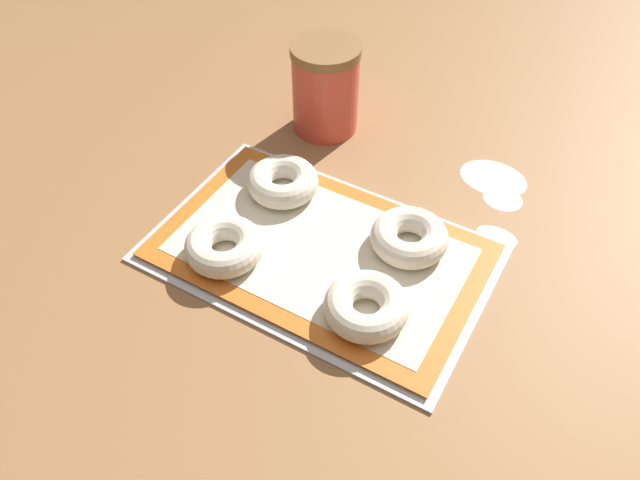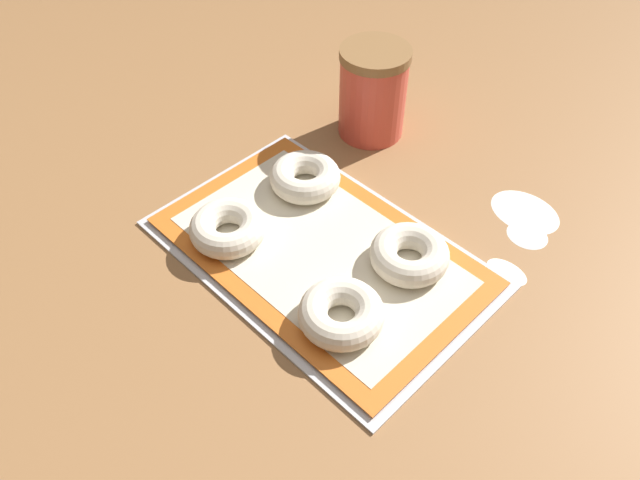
# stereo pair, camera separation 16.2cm
# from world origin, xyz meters

# --- Properties ---
(ground_plane) EXTENTS (2.80, 2.80, 0.00)m
(ground_plane) POSITION_xyz_m (0.00, 0.00, 0.00)
(ground_plane) COLOR olive
(baking_tray) EXTENTS (0.49, 0.31, 0.01)m
(baking_tray) POSITION_xyz_m (0.02, -0.01, 0.00)
(baking_tray) COLOR silver
(baking_tray) RESTS_ON ground_plane
(baking_mat) EXTENTS (0.47, 0.29, 0.00)m
(baking_mat) POSITION_xyz_m (0.02, -0.01, 0.01)
(baking_mat) COLOR orange
(baking_mat) RESTS_ON baking_tray
(bagel_front_left) EXTENTS (0.11, 0.11, 0.04)m
(bagel_front_left) POSITION_xyz_m (-0.10, -0.09, 0.03)
(bagel_front_left) COLOR silver
(bagel_front_left) RESTS_ON baking_mat
(bagel_front_right) EXTENTS (0.11, 0.11, 0.04)m
(bagel_front_right) POSITION_xyz_m (0.13, -0.09, 0.03)
(bagel_front_right) COLOR silver
(bagel_front_right) RESTS_ON baking_mat
(bagel_back_left) EXTENTS (0.11, 0.11, 0.04)m
(bagel_back_left) POSITION_xyz_m (-0.10, 0.07, 0.03)
(bagel_back_left) COLOR silver
(bagel_back_left) RESTS_ON baking_mat
(bagel_back_right) EXTENTS (0.11, 0.11, 0.04)m
(bagel_back_right) POSITION_xyz_m (0.13, 0.06, 0.03)
(bagel_back_right) COLOR silver
(bagel_back_right) RESTS_ON baking_mat
(flour_canister) EXTENTS (0.12, 0.12, 0.16)m
(flour_canister) POSITION_xyz_m (-0.13, 0.26, 0.08)
(flour_canister) COLOR #DB4C3D
(flour_canister) RESTS_ON ground_plane
(flour_patch_near) EXTENTS (0.06, 0.06, 0.00)m
(flour_patch_near) POSITION_xyz_m (0.21, 0.24, 0.00)
(flour_patch_near) COLOR white
(flour_patch_near) RESTS_ON ground_plane
(flour_patch_far) EXTENTS (0.06, 0.04, 0.00)m
(flour_patch_far) POSITION_xyz_m (0.23, 0.15, 0.00)
(flour_patch_far) COLOR white
(flour_patch_far) RESTS_ON ground_plane
(flour_patch_side) EXTENTS (0.11, 0.09, 0.00)m
(flour_patch_side) POSITION_xyz_m (0.18, 0.28, 0.00)
(flour_patch_side) COLOR white
(flour_patch_side) RESTS_ON ground_plane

